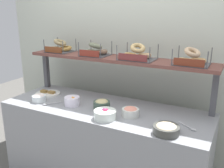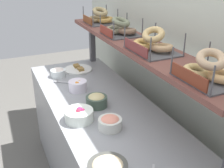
% 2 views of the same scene
% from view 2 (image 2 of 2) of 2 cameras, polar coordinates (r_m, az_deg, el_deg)
% --- Properties ---
extents(back_wall, '(3.16, 0.06, 2.40)m').
position_cam_2_polar(back_wall, '(2.08, 12.05, 7.21)').
color(back_wall, beige).
rests_on(back_wall, ground_plane).
extents(deli_counter, '(1.96, 0.70, 0.85)m').
position_cam_2_polar(deli_counter, '(2.21, -1.89, -14.08)').
color(deli_counter, gray).
rests_on(deli_counter, ground_plane).
extents(shelf_riser_left, '(0.05, 0.05, 0.40)m').
position_cam_2_polar(shelf_riser_left, '(2.78, -4.15, 8.77)').
color(shelf_riser_left, '#4C4C51').
rests_on(shelf_riser_left, deli_counter).
extents(upper_shelf, '(1.92, 0.32, 0.03)m').
position_cam_2_polar(upper_shelf, '(1.92, 5.32, 8.20)').
color(upper_shelf, brown).
rests_on(upper_shelf, shelf_riser_left).
extents(bowl_lox_spread, '(0.15, 0.15, 0.08)m').
position_cam_2_polar(bowl_lox_spread, '(1.69, -0.42, -8.06)').
color(bowl_lox_spread, silver).
rests_on(bowl_lox_spread, deli_counter).
extents(bowl_tuna_salad, '(0.20, 0.20, 0.08)m').
position_cam_2_polar(bowl_tuna_salad, '(1.37, -0.91, -17.21)').
color(bowl_tuna_salad, '#444540').
rests_on(bowl_tuna_salad, deli_counter).
extents(bowl_hummus, '(0.15, 0.15, 0.09)m').
position_cam_2_polar(bowl_hummus, '(1.93, -3.24, -3.43)').
color(bowl_hummus, '#405345').
rests_on(bowl_hummus, deli_counter).
extents(bowl_cream_cheese, '(0.13, 0.13, 0.08)m').
position_cam_2_polar(bowl_cream_cheese, '(2.48, -11.19, 2.42)').
color(bowl_cream_cheese, white).
rests_on(bowl_cream_cheese, deli_counter).
extents(bowl_fruit_salad, '(0.14, 0.14, 0.09)m').
position_cam_2_polar(bowl_fruit_salad, '(2.18, -7.18, -0.34)').
color(bowl_fruit_salad, white).
rests_on(bowl_fruit_salad, deli_counter).
extents(bowl_beet_salad, '(0.19, 0.19, 0.09)m').
position_cam_2_polar(bowl_beet_salad, '(1.78, -6.90, -6.43)').
color(bowl_beet_salad, white).
rests_on(bowl_beet_salad, deli_counter).
extents(serving_plate_white, '(0.26, 0.26, 0.04)m').
position_cam_2_polar(serving_plate_white, '(2.60, -7.09, 3.12)').
color(serving_plate_white, white).
rests_on(serving_plate_white, deli_counter).
extents(serving_spoon_by_edge, '(0.12, 0.15, 0.01)m').
position_cam_2_polar(serving_spoon_by_edge, '(2.36, -10.77, 0.45)').
color(serving_spoon_by_edge, '#B7B7BC').
rests_on(serving_spoon_by_edge, deli_counter).
extents(bagel_basket_everything, '(0.28, 0.25, 0.15)m').
position_cam_2_polar(bagel_basket_everything, '(2.52, -2.57, 13.64)').
color(bagel_basket_everything, '#4C4C51').
rests_on(bagel_basket_everything, upper_shelf).
extents(bagel_basket_poppy, '(0.28, 0.26, 0.14)m').
position_cam_2_polar(bagel_basket_poppy, '(2.10, 1.75, 11.46)').
color(bagel_basket_poppy, '#4C4C51').
rests_on(bagel_basket_poppy, upper_shelf).
extents(bagel_basket_sesame, '(0.33, 0.25, 0.16)m').
position_cam_2_polar(bagel_basket_sesame, '(1.71, 8.40, 8.25)').
color(bagel_basket_sesame, '#4C4C51').
rests_on(bagel_basket_sesame, upper_shelf).
extents(bagel_basket_plain, '(0.29, 0.26, 0.15)m').
position_cam_2_polar(bagel_basket_plain, '(1.35, 19.59, 2.55)').
color(bagel_basket_plain, '#4C4C51').
rests_on(bagel_basket_plain, upper_shelf).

